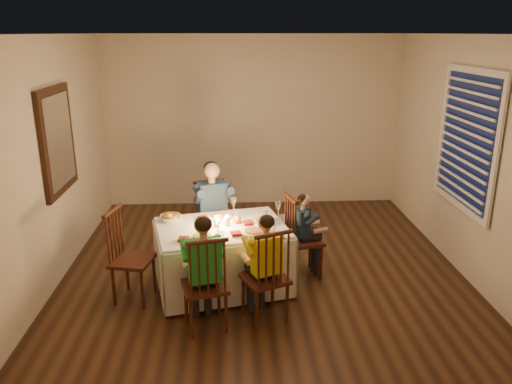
{
  "coord_description": "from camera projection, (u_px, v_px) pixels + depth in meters",
  "views": [
    {
      "loc": [
        -0.35,
        -5.1,
        2.62
      ],
      "look_at": [
        -0.08,
        0.15,
        0.93
      ],
      "focal_mm": 35.0,
      "sensor_mm": 36.0,
      "label": 1
    }
  ],
  "objects": [
    {
      "name": "ground",
      "position": [
        263.0,
        274.0,
        5.67
      ],
      "size": [
        5.0,
        5.0,
        0.0
      ],
      "primitive_type": "plane",
      "color": "black",
      "rests_on": "ground"
    },
    {
      "name": "wall_left",
      "position": [
        47.0,
        166.0,
        5.16
      ],
      "size": [
        0.02,
        5.0,
        2.6
      ],
      "primitive_type": "cube",
      "color": "beige",
      "rests_on": "ground"
    },
    {
      "name": "wall_right",
      "position": [
        472.0,
        160.0,
        5.38
      ],
      "size": [
        0.02,
        5.0,
        2.6
      ],
      "primitive_type": "cube",
      "color": "beige",
      "rests_on": "ground"
    },
    {
      "name": "wall_back",
      "position": [
        253.0,
        122.0,
        7.64
      ],
      "size": [
        4.5,
        0.02,
        2.6
      ],
      "primitive_type": "cube",
      "color": "beige",
      "rests_on": "ground"
    },
    {
      "name": "ceiling",
      "position": [
        265.0,
        34.0,
        4.87
      ],
      "size": [
        5.0,
        5.0,
        0.0
      ],
      "primitive_type": "plane",
      "color": "white",
      "rests_on": "wall_back"
    },
    {
      "name": "dining_table",
      "position": [
        222.0,
        244.0,
        5.23
      ],
      "size": [
        1.52,
        1.24,
        0.67
      ],
      "rotation": [
        0.0,
        0.0,
        0.22
      ],
      "color": "white",
      "rests_on": "ground"
    },
    {
      "name": "chair_adult",
      "position": [
        214.0,
        258.0,
        6.05
      ],
      "size": [
        0.48,
        0.47,
        0.95
      ],
      "primitive_type": null,
      "rotation": [
        0.0,
        0.0,
        0.31
      ],
      "color": "black",
      "rests_on": "ground"
    },
    {
      "name": "chair_near_left",
      "position": [
        206.0,
        327.0,
        4.64
      ],
      "size": [
        0.47,
        0.45,
        0.95
      ],
      "primitive_type": null,
      "rotation": [
        0.0,
        0.0,
        3.38
      ],
      "color": "black",
      "rests_on": "ground"
    },
    {
      "name": "chair_near_right",
      "position": [
        265.0,
        318.0,
        4.79
      ],
      "size": [
        0.5,
        0.49,
        0.95
      ],
      "primitive_type": null,
      "rotation": [
        0.0,
        0.0,
        3.54
      ],
      "color": "black",
      "rests_on": "ground"
    },
    {
      "name": "chair_end",
      "position": [
        303.0,
        274.0,
        5.65
      ],
      "size": [
        0.45,
        0.47,
        0.95
      ],
      "primitive_type": null,
      "rotation": [
        0.0,
        0.0,
        1.81
      ],
      "color": "black",
      "rests_on": "ground"
    },
    {
      "name": "chair_extra",
      "position": [
        136.0,
        298.0,
        5.14
      ],
      "size": [
        0.46,
        0.47,
        0.97
      ],
      "primitive_type": null,
      "rotation": [
        0.0,
        0.0,
        1.34
      ],
      "color": "black",
      "rests_on": "ground"
    },
    {
      "name": "adult",
      "position": [
        214.0,
        258.0,
        6.05
      ],
      "size": [
        0.53,
        0.51,
        1.2
      ],
      "primitive_type": null,
      "rotation": [
        0.0,
        0.0,
        0.31
      ],
      "color": "#304F78",
      "rests_on": "ground"
    },
    {
      "name": "child_green",
      "position": [
        206.0,
        327.0,
        4.64
      ],
      "size": [
        0.45,
        0.42,
        1.11
      ],
      "primitive_type": null,
      "rotation": [
        0.0,
        0.0,
        3.38
      ],
      "color": "green",
      "rests_on": "ground"
    },
    {
      "name": "child_yellow",
      "position": [
        265.0,
        318.0,
        4.79
      ],
      "size": [
        0.45,
        0.43,
        1.07
      ],
      "primitive_type": null,
      "rotation": [
        0.0,
        0.0,
        3.54
      ],
      "color": "yellow",
      "rests_on": "ground"
    },
    {
      "name": "child_teal",
      "position": [
        303.0,
        274.0,
        5.65
      ],
      "size": [
        0.33,
        0.34,
        0.96
      ],
      "primitive_type": null,
      "rotation": [
        0.0,
        0.0,
        1.81
      ],
      "color": "#17293A",
      "rests_on": "ground"
    },
    {
      "name": "setting_adult",
      "position": [
        220.0,
        217.0,
        5.41
      ],
      "size": [
        0.31,
        0.31,
        0.02
      ],
      "primitive_type": "cylinder",
      "rotation": [
        0.0,
        0.0,
        0.22
      ],
      "color": "white",
      "rests_on": "dining_table"
    },
    {
      "name": "setting_green",
      "position": [
        202.0,
        237.0,
        4.86
      ],
      "size": [
        0.31,
        0.31,
        0.02
      ],
      "primitive_type": "cylinder",
      "rotation": [
        0.0,
        0.0,
        0.22
      ],
      "color": "white",
      "rests_on": "dining_table"
    },
    {
      "name": "setting_yellow",
      "position": [
        253.0,
        232.0,
        4.99
      ],
      "size": [
        0.31,
        0.31,
        0.02
      ],
      "primitive_type": "cylinder",
      "rotation": [
        0.0,
        0.0,
        0.22
      ],
      "color": "white",
      "rests_on": "dining_table"
    },
    {
      "name": "setting_teal",
      "position": [
        264.0,
        222.0,
        5.27
      ],
      "size": [
        0.31,
        0.31,
        0.02
      ],
      "primitive_type": "cylinder",
      "rotation": [
        0.0,
        0.0,
        0.22
      ],
      "color": "white",
      "rests_on": "dining_table"
    },
    {
      "name": "candle_left",
      "position": [
        217.0,
        222.0,
        5.14
      ],
      "size": [
        0.06,
        0.06,
        0.1
      ],
      "primitive_type": "cylinder",
      "color": "white",
      "rests_on": "dining_table"
    },
    {
      "name": "candle_right",
      "position": [
        227.0,
        221.0,
        5.16
      ],
      "size": [
        0.06,
        0.06,
        0.1
      ],
      "primitive_type": "cylinder",
      "color": "white",
      "rests_on": "dining_table"
    },
    {
      "name": "squash",
      "position": [
        169.0,
        218.0,
        5.28
      ],
      "size": [
        0.09,
        0.09,
        0.09
      ],
      "primitive_type": "sphere",
      "color": "gold",
      "rests_on": "dining_table"
    },
    {
      "name": "orange_fruit",
      "position": [
        237.0,
        220.0,
        5.24
      ],
      "size": [
        0.08,
        0.08,
        0.08
      ],
      "primitive_type": "sphere",
      "color": "orange",
      "rests_on": "dining_table"
    },
    {
      "name": "serving_bowl",
      "position": [
        170.0,
        218.0,
        5.32
      ],
      "size": [
        0.26,
        0.26,
        0.06
      ],
      "primitive_type": "imported",
      "rotation": [
        0.0,
        0.0,
        0.17
      ],
      "color": "white",
      "rests_on": "dining_table"
    },
    {
      "name": "wall_mirror",
      "position": [
        58.0,
        141.0,
        5.38
      ],
      "size": [
        0.06,
        0.95,
        1.15
      ],
      "color": "black",
      "rests_on": "wall_left"
    },
    {
      "name": "window_blinds",
      "position": [
        466.0,
        140.0,
        5.41
      ],
      "size": [
        0.07,
        1.34,
        1.54
      ],
      "color": "black",
      "rests_on": "wall_right"
    }
  ]
}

